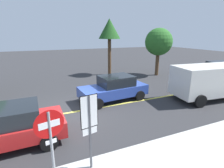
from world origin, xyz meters
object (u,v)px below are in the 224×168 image
at_px(speed_limit_sign, 89,120).
at_px(car_white_far_lane, 219,71).
at_px(stop_sign, 51,137).
at_px(tree_right_verge, 109,30).
at_px(car_blue_mid_road, 114,88).
at_px(car_red_behind_van, 6,127).
at_px(tree_centre_verge, 159,42).
at_px(white_van, 212,80).

distance_m(speed_limit_sign, car_white_far_lane, 15.40).
bearing_deg(stop_sign, tree_right_verge, 61.36).
xyz_separation_m(car_white_far_lane, tree_right_verge, (-8.36, 6.07, 3.64)).
xyz_separation_m(car_blue_mid_road, car_white_far_lane, (10.91, 0.82, 0.05)).
height_order(speed_limit_sign, car_red_behind_van, speed_limit_sign).
relative_size(stop_sign, tree_right_verge, 0.42).
distance_m(speed_limit_sign, car_red_behind_van, 3.69).
bearing_deg(speed_limit_sign, tree_centre_verge, 45.02).
distance_m(car_blue_mid_road, tree_right_verge, 8.22).
distance_m(speed_limit_sign, white_van, 9.59).
distance_m(stop_sign, tree_right_verge, 14.46).
bearing_deg(car_white_far_lane, car_blue_mid_road, -175.68).
bearing_deg(tree_right_verge, stop_sign, -118.64).
bearing_deg(white_van, car_blue_mid_road, 158.83).
bearing_deg(car_blue_mid_road, white_van, -21.17).
distance_m(car_blue_mid_road, car_red_behind_van, 6.35).
distance_m(stop_sign, white_van, 10.67).
relative_size(car_red_behind_van, car_white_far_lane, 0.97).
bearing_deg(speed_limit_sign, car_red_behind_van, 134.95).
bearing_deg(tree_centre_verge, speed_limit_sign, -134.98).
relative_size(car_red_behind_van, tree_right_verge, 0.78).
height_order(stop_sign, car_blue_mid_road, stop_sign).
relative_size(car_blue_mid_road, car_white_far_lane, 0.99).
xyz_separation_m(stop_sign, car_white_far_lane, (15.15, 6.37, -0.75)).
xyz_separation_m(white_van, car_white_far_lane, (5.00, 3.12, -0.42)).
distance_m(speed_limit_sign, car_blue_mid_road, 6.30).
xyz_separation_m(speed_limit_sign, tree_centre_verge, (10.06, 10.06, 1.56)).
bearing_deg(tree_centre_verge, car_red_behind_van, -149.03).
relative_size(white_van, tree_centre_verge, 1.15).
xyz_separation_m(speed_limit_sign, car_red_behind_van, (-2.52, 2.52, -0.97)).
relative_size(stop_sign, car_white_far_lane, 0.52).
height_order(speed_limit_sign, car_white_far_lane, speed_limit_sign).
xyz_separation_m(car_blue_mid_road, tree_centre_verge, (6.90, 4.70, 2.53)).
height_order(car_white_far_lane, tree_right_verge, tree_right_verge).
height_order(stop_sign, speed_limit_sign, speed_limit_sign).
bearing_deg(tree_right_verge, car_white_far_lane, -35.99).
height_order(speed_limit_sign, tree_right_verge, tree_right_verge).
xyz_separation_m(car_blue_mid_road, tree_right_verge, (2.55, 6.89, 3.69)).
bearing_deg(speed_limit_sign, stop_sign, -170.51).
distance_m(car_white_far_lane, tree_right_verge, 10.95).
relative_size(white_van, tree_right_verge, 0.97).
height_order(stop_sign, tree_centre_verge, tree_centre_verge).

